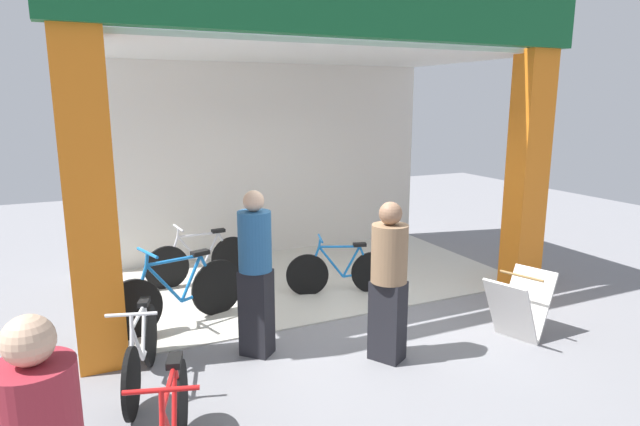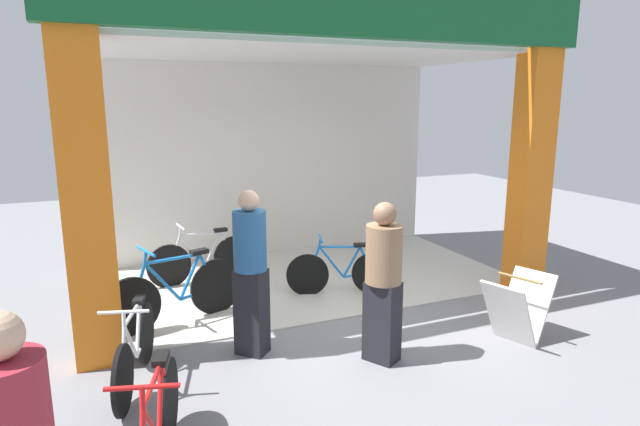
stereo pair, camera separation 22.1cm
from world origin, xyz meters
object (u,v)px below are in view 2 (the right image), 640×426
bicycle_inside_2 (176,293)px  pedestrian_0 (383,280)px  pedestrian_1 (251,271)px  sandwich_board_sign (517,309)px  bicycle_parked_1 (135,350)px  bicycle_inside_0 (203,259)px  bicycle_inside_1 (341,272)px

bicycle_inside_2 → pedestrian_0: bearing=-43.7°
pedestrian_0 → pedestrian_1: bearing=150.4°
bicycle_inside_2 → sandwich_board_sign: (3.32, -1.90, -0.02)m
bicycle_parked_1 → sandwich_board_sign: 3.92m
bicycle_inside_0 → pedestrian_0: (1.20, -3.08, 0.50)m
bicycle_inside_1 → pedestrian_1: (-1.57, -1.19, 0.57)m
bicycle_inside_2 → bicycle_parked_1: (-0.55, -1.24, -0.05)m
pedestrian_1 → pedestrian_0: bearing=-29.6°
bicycle_inside_0 → pedestrian_1: (0.04, -2.42, 0.54)m
pedestrian_0 → bicycle_inside_1: bearing=77.5°
bicycle_inside_2 → pedestrian_0: (1.77, -1.69, 0.46)m
sandwich_board_sign → pedestrian_1: bearing=162.3°
bicycle_inside_0 → bicycle_inside_1: (1.61, -1.23, -0.03)m
bicycle_inside_2 → sandwich_board_sign: bearing=-29.8°
bicycle_parked_1 → sandwich_board_sign: bearing=-9.7°
bicycle_inside_2 → sandwich_board_sign: bicycle_inside_2 is taller
sandwich_board_sign → pedestrian_1: (-2.71, 0.86, 0.52)m
bicycle_inside_0 → bicycle_parked_1: bearing=-113.1°
bicycle_inside_0 → bicycle_inside_1: bicycle_inside_0 is taller
bicycle_inside_2 → pedestrian_1: size_ratio=0.99×
bicycle_parked_1 → pedestrian_1: bearing=9.9°
bicycle_parked_1 → sandwich_board_sign: size_ratio=1.65×
bicycle_inside_1 → pedestrian_0: pedestrian_0 is taller
pedestrian_0 → pedestrian_1: 1.33m
bicycle_inside_0 → pedestrian_0: pedestrian_0 is taller
bicycle_inside_1 → pedestrian_0: bearing=-102.5°
bicycle_inside_0 → sandwich_board_sign: 4.28m
pedestrian_1 → sandwich_board_sign: bearing=-17.7°
bicycle_inside_1 → bicycle_parked_1: 3.06m
sandwich_board_sign → pedestrian_1: size_ratio=0.52×
bicycle_inside_2 → pedestrian_1: bearing=-59.4°
bicycle_inside_2 → bicycle_inside_1: bearing=4.0°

